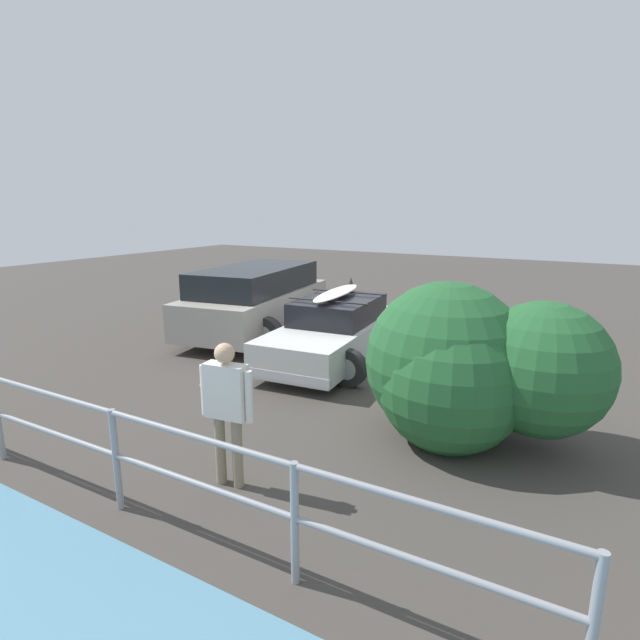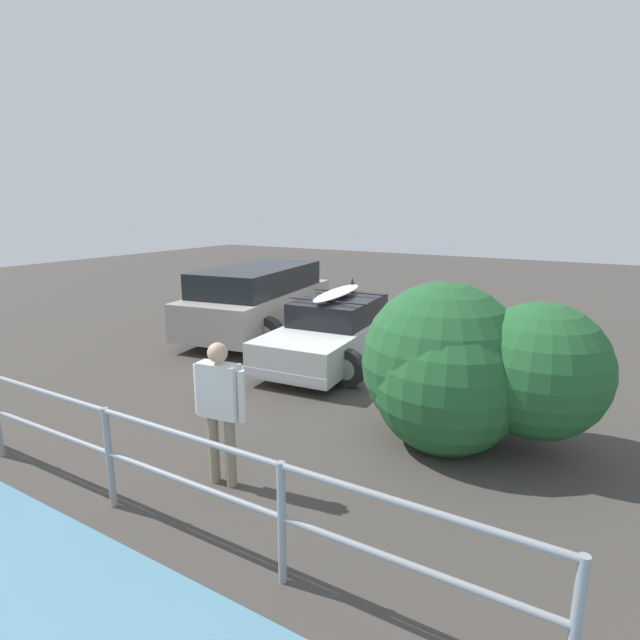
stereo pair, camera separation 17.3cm
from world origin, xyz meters
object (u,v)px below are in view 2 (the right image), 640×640
at_px(sedan_car, 336,331).
at_px(person_bystander, 220,401).
at_px(suv_car, 259,299).
at_px(bush_near_left, 464,370).

xyz_separation_m(sedan_car, person_bystander, (-1.15, 4.67, 0.39)).
bearing_deg(sedan_car, person_bystander, 103.81).
bearing_deg(suv_car, bush_near_left, 151.69).
height_order(suv_car, bush_near_left, bush_near_left).
bearing_deg(bush_near_left, suv_car, -28.31).
bearing_deg(person_bystander, sedan_car, -76.19).
height_order(sedan_car, person_bystander, person_bystander).
xyz_separation_m(sedan_car, suv_car, (2.62, -0.88, 0.26)).
bearing_deg(suv_car, person_bystander, 124.13).
bearing_deg(person_bystander, bush_near_left, -128.54).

